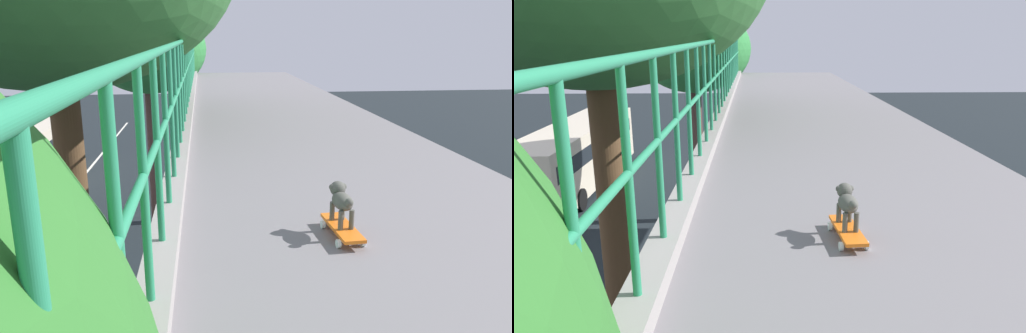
# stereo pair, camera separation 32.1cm
# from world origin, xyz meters

# --- Properties ---
(city_bus) EXTENTS (2.65, 11.80, 3.03)m
(city_bus) POSITION_xyz_m (-8.29, 21.56, 1.74)
(city_bus) COLOR beige
(city_bus) RESTS_ON ground
(roadside_tree_far) EXTENTS (4.23, 4.23, 8.35)m
(roadside_tree_far) POSITION_xyz_m (-1.92, 17.12, 6.66)
(roadside_tree_far) COLOR #4F352F
(roadside_tree_far) RESTS_ON ground
(toy_skateboard) EXTENTS (0.22, 0.55, 0.08)m
(toy_skateboard) POSITION_xyz_m (1.00, 1.67, 5.96)
(toy_skateboard) COLOR orange
(toy_skateboard) RESTS_ON overpass_deck
(small_dog) EXTENTS (0.15, 0.34, 0.29)m
(small_dog) POSITION_xyz_m (1.00, 1.72, 6.16)
(small_dog) COLOR #4C4D45
(small_dog) RESTS_ON toy_skateboard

